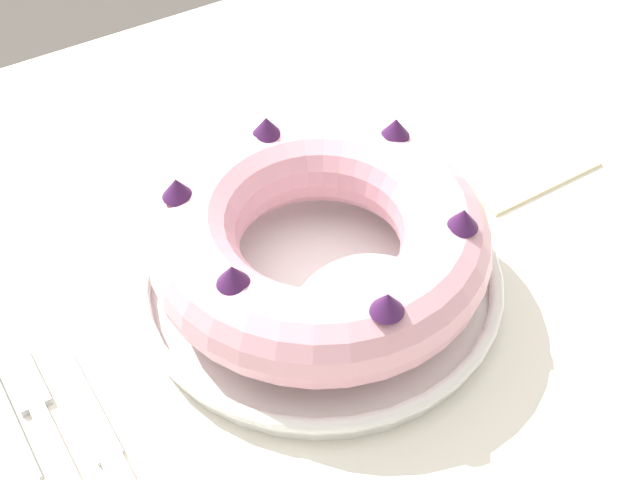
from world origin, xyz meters
name	(u,v)px	position (x,y,z in m)	size (l,w,h in m)	color
dining_table	(299,355)	(0.00, 0.00, 0.67)	(1.54, 0.90, 0.76)	silver
serving_dish	(320,281)	(0.01, -0.01, 0.78)	(0.30, 0.30, 0.03)	white
bundt_cake	(320,240)	(0.01, -0.01, 0.83)	(0.27, 0.27, 0.09)	#E09EAD
fork	(51,438)	(-0.23, -0.03, 0.77)	(0.02, 0.21, 0.01)	white
cake_knife	(113,462)	(-0.20, -0.08, 0.77)	(0.02, 0.20, 0.01)	white
napkin	(517,162)	(0.27, 0.03, 0.77)	(0.13, 0.09, 0.00)	beige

